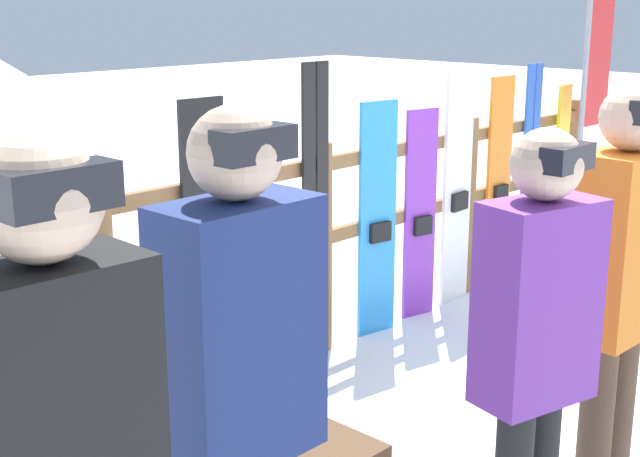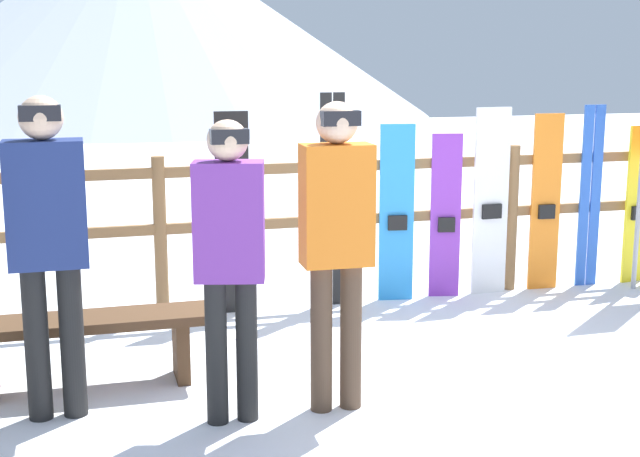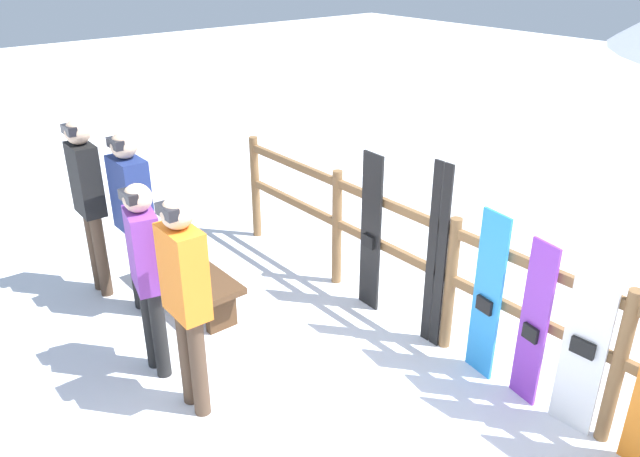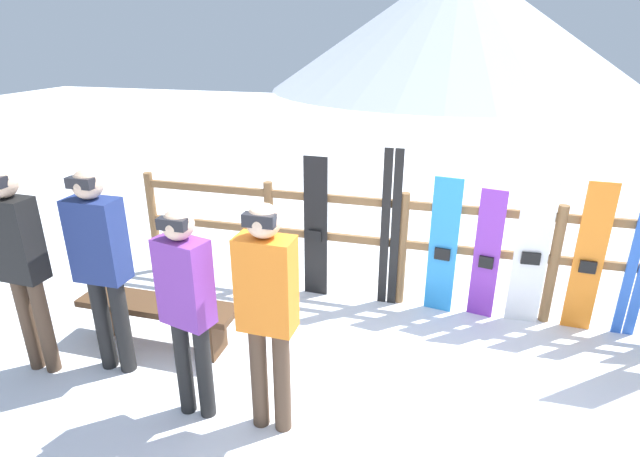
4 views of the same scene
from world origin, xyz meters
TOP-DOWN VIEW (x-y plane):
  - ground_plane at (0.00, 0.00)m, footprint 40.00×40.00m
  - mountain_backdrop at (0.00, 23.76)m, footprint 18.00×18.00m
  - fence at (0.00, 1.76)m, footprint 5.96×0.10m
  - bench at (-2.04, 0.38)m, footprint 1.50×0.36m
  - person_navy at (-2.22, -0.03)m, footprint 0.42×0.23m
  - person_purple at (-1.29, -0.35)m, footprint 0.41×0.29m
  - person_orange at (-0.69, -0.33)m, footprint 0.39×0.23m
  - snowboard_black_stripe at (-0.92, 1.70)m, footprint 0.26×0.06m
  - ski_pair_black at (-0.13, 1.70)m, footprint 0.19×0.02m
  - snowboard_blue at (0.41, 1.70)m, footprint 0.28×0.09m
  - snowboard_purple at (0.84, 1.70)m, footprint 0.25×0.09m
  - snowboard_white at (1.24, 1.70)m, footprint 0.31×0.07m
  - snowboard_orange at (1.75, 1.70)m, footprint 0.26×0.06m
  - ski_pair_blue at (2.17, 1.70)m, footprint 0.20×0.02m
  - snowboard_yellow at (2.63, 1.70)m, footprint 0.24×0.08m

SIDE VIEW (x-z plane):
  - ground_plane at x=0.00m, z-range 0.00..0.00m
  - bench at x=-2.04m, z-range 0.11..0.56m
  - snowboard_purple at x=0.84m, z-range 0.00..1.35m
  - snowboard_yellow at x=2.63m, z-range 0.00..1.37m
  - snowboard_blue at x=0.41m, z-range 0.00..1.43m
  - fence at x=0.00m, z-range 0.12..1.35m
  - snowboard_orange at x=1.75m, z-range 0.00..1.49m
  - snowboard_white at x=1.24m, z-range 0.00..1.55m
  - snowboard_black_stripe at x=-0.92m, z-range 0.00..1.56m
  - ski_pair_blue at x=2.17m, z-range 0.00..1.56m
  - ski_pair_black at x=-0.13m, z-range 0.00..1.69m
  - person_purple at x=-1.29m, z-range 0.15..1.81m
  - person_orange at x=-0.69m, z-range 0.16..1.91m
  - person_navy at x=-2.22m, z-range 0.16..1.94m
  - mountain_backdrop at x=0.00m, z-range 0.00..6.00m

